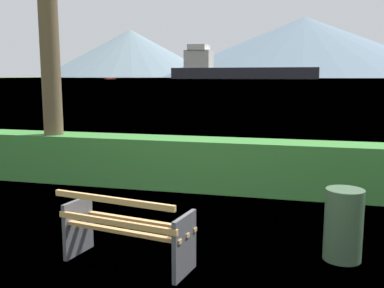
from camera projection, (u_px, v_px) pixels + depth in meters
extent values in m
plane|color=#4C6B33|center=(130.00, 263.00, 5.06)|extent=(1400.00, 1400.00, 0.00)
plane|color=#7A99A8|center=(301.00, 79.00, 299.35)|extent=(620.00, 620.00, 0.00)
cube|color=tan|center=(119.00, 231.00, 4.82)|extent=(1.49, 0.33, 0.04)
cube|color=tan|center=(129.00, 226.00, 4.99)|extent=(1.49, 0.33, 0.04)
cube|color=tan|center=(138.00, 221.00, 5.16)|extent=(1.49, 0.33, 0.04)
cube|color=tan|center=(115.00, 223.00, 4.73)|extent=(1.49, 0.31, 0.06)
cube|color=tan|center=(112.00, 200.00, 4.65)|extent=(1.49, 0.31, 0.06)
cube|color=#4C4C51|center=(78.00, 227.00, 5.28)|extent=(0.14, 0.51, 0.68)
cube|color=#4C4C51|center=(184.00, 246.00, 4.70)|extent=(0.14, 0.51, 0.68)
cube|color=#387A33|center=(199.00, 164.00, 8.33)|extent=(12.14, 0.79, 0.96)
cylinder|color=brown|center=(50.00, 50.00, 8.65)|extent=(0.38, 0.38, 5.30)
cylinder|color=#385138|center=(343.00, 225.00, 5.10)|extent=(0.44, 0.44, 0.85)
cube|color=#232328|center=(244.00, 73.00, 286.63)|extent=(96.29, 19.68, 7.30)
cube|color=beige|center=(199.00, 59.00, 294.00)|extent=(17.85, 14.43, 11.69)
cube|color=silver|center=(199.00, 48.00, 292.82)|extent=(12.76, 15.70, 3.65)
cube|color=#B2332D|center=(110.00, 79.00, 262.41)|extent=(5.80, 6.36, 0.76)
cube|color=silver|center=(110.00, 78.00, 262.31)|extent=(2.71, 2.80, 0.52)
cone|color=slate|center=(131.00, 54.00, 600.30)|extent=(240.70, 240.70, 64.19)
cone|color=slate|center=(304.00, 47.00, 555.31)|extent=(375.71, 375.71, 75.57)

